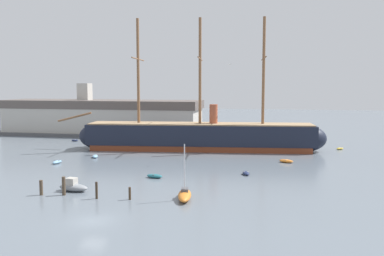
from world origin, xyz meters
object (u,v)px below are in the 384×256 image
mooring_piling_nearest (130,193)px  seagull_in_flight (229,64)px  tall_ship (200,136)px  mooring_piling_midwater (64,186)px  dinghy_far_left (75,140)px  mooring_piling_left_pair (97,190)px  sailboat_foreground_right (185,195)px  dinghy_mid_left (57,162)px  motorboat_distant_centre (219,139)px  mooring_piling_right_pair (41,188)px  dinghy_alongside_stern (286,161)px  dockside_warehouse_left (102,117)px  dinghy_far_right (340,149)px  dinghy_near_centre (155,176)px  dinghy_alongside_bow (95,156)px  dinghy_mid_right (246,173)px  motorboat_foreground_left (73,186)px

mooring_piling_nearest → seagull_in_flight: 33.46m
tall_ship → mooring_piling_midwater: size_ratio=24.37×
dinghy_far_left → mooring_piling_left_pair: mooring_piling_left_pair is taller
sailboat_foreground_right → dinghy_mid_left: 32.51m
tall_ship → sailboat_foreground_right: 38.51m
motorboat_distant_centre → dinghy_far_left: bearing=-168.0°
dinghy_mid_left → mooring_piling_left_pair: 25.85m
dinghy_mid_left → mooring_piling_nearest: bearing=-43.5°
mooring_piling_midwater → seagull_in_flight: bearing=56.9°
motorboat_distant_centre → mooring_piling_left_pair: 55.26m
mooring_piling_right_pair → dinghy_alongside_stern: bearing=42.7°
dockside_warehouse_left → mooring_piling_midwater: bearing=-70.7°
dinghy_far_right → seagull_in_flight: seagull_in_flight is taller
tall_ship → dinghy_near_centre: 27.88m
dinghy_alongside_stern → dinghy_far_right: bearing=56.6°
dinghy_far_left → dinghy_alongside_bow: bearing=-54.4°
dockside_warehouse_left → dinghy_far_right: bearing=-14.1°
mooring_piling_right_pair → dinghy_far_left: bearing=112.5°
mooring_piling_nearest → seagull_in_flight: seagull_in_flight is taller
dinghy_far_left → mooring_piling_midwater: mooring_piling_midwater is taller
dinghy_mid_right → mooring_piling_midwater: mooring_piling_midwater is taller
dockside_warehouse_left → dinghy_alongside_bow: bearing=-68.5°
mooring_piling_left_pair → dinghy_mid_left: bearing=129.6°
motorboat_foreground_left → dockside_warehouse_left: (-21.62, 58.96, 4.16)m
tall_ship → mooring_piling_midwater: 40.62m
mooring_piling_right_pair → dockside_warehouse_left: (-18.61, 61.58, 3.81)m
dinghy_near_centre → mooring_piling_left_pair: (-3.69, -12.32, 0.75)m
dinghy_far_right → mooring_piling_right_pair: size_ratio=1.01×
sailboat_foreground_right → dinghy_far_left: size_ratio=3.40×
dinghy_mid_left → seagull_in_flight: seagull_in_flight is taller
dinghy_near_centre → motorboat_distant_centre: 42.59m
dinghy_far_left → seagull_in_flight: (40.15, -19.35, 17.24)m
motorboat_distant_centre → dockside_warehouse_left: (-33.80, 7.07, 4.21)m
dinghy_alongside_bow → dockside_warehouse_left: bearing=111.5°
motorboat_distant_centre → mooring_piling_nearest: motorboat_distant_centre is taller
mooring_piling_midwater → seagull_in_flight: (17.76, 27.27, 16.28)m
motorboat_distant_centre → mooring_piling_right_pair: mooring_piling_right_pair is taller
motorboat_foreground_left → motorboat_distant_centre: 53.30m
dinghy_alongside_stern → mooring_piling_midwater: 39.64m
dinghy_alongside_bow → dinghy_alongside_stern: dinghy_alongside_stern is taller
sailboat_foreground_right → mooring_piling_left_pair: sailboat_foreground_right is taller
sailboat_foreground_right → mooring_piling_midwater: size_ratio=2.89×
dinghy_mid_left → mooring_piling_nearest: mooring_piling_nearest is taller
dinghy_mid_right → mooring_piling_nearest: size_ratio=1.54×
motorboat_distant_centre → mooring_piling_left_pair: bearing=-97.9°
seagull_in_flight → motorboat_distant_centre: bearing=101.4°
dinghy_far_left → dinghy_far_right: 62.12m
dinghy_mid_left → tall_ship: bearing=42.4°
dinghy_alongside_bow → mooring_piling_midwater: (7.62, -25.98, 0.90)m
dockside_warehouse_left → seagull_in_flight: size_ratio=68.34×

